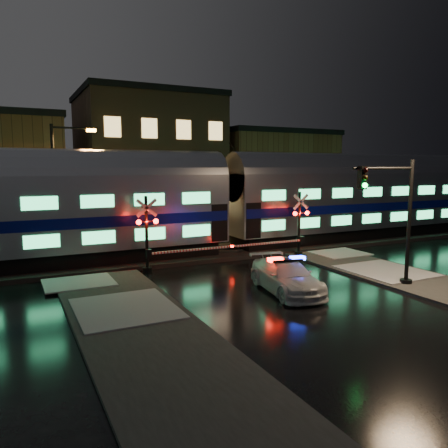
{
  "coord_description": "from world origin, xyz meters",
  "views": [
    {
      "loc": [
        -10.11,
        -18.41,
        5.27
      ],
      "look_at": [
        0.25,
        2.5,
        2.2
      ],
      "focal_mm": 35.0,
      "sensor_mm": 36.0,
      "label": 1
    }
  ],
  "objects_px": {
    "police_car": "(286,276)",
    "crossing_signal_right": "(295,231)",
    "traffic_light": "(396,221)",
    "crossing_signal_left": "(154,241)",
    "streetlight": "(59,181)"
  },
  "relations": [
    {
      "from": "police_car",
      "to": "crossing_signal_right",
      "type": "relative_size",
      "value": 0.9
    },
    {
      "from": "police_car",
      "to": "traffic_light",
      "type": "xyz_separation_m",
      "value": [
        4.5,
        -1.58,
        2.28
      ]
    },
    {
      "from": "police_car",
      "to": "crossing_signal_right",
      "type": "bearing_deg",
      "value": 60.68
    },
    {
      "from": "police_car",
      "to": "crossing_signal_left",
      "type": "xyz_separation_m",
      "value": [
        -3.94,
        5.78,
        0.91
      ]
    },
    {
      "from": "police_car",
      "to": "crossing_signal_left",
      "type": "bearing_deg",
      "value": 133.19
    },
    {
      "from": "police_car",
      "to": "streetlight",
      "type": "distance_m",
      "value": 15.09
    },
    {
      "from": "streetlight",
      "to": "crossing_signal_right",
      "type": "bearing_deg",
      "value": -28.88
    },
    {
      "from": "crossing_signal_right",
      "to": "streetlight",
      "type": "bearing_deg",
      "value": 151.12
    },
    {
      "from": "police_car",
      "to": "streetlight",
      "type": "xyz_separation_m",
      "value": [
        -7.6,
        12.48,
        3.77
      ]
    },
    {
      "from": "crossing_signal_right",
      "to": "traffic_light",
      "type": "xyz_separation_m",
      "value": [
        -0.05,
        -7.35,
        1.39
      ]
    },
    {
      "from": "police_car",
      "to": "traffic_light",
      "type": "bearing_deg",
      "value": -10.41
    },
    {
      "from": "crossing_signal_right",
      "to": "traffic_light",
      "type": "bearing_deg",
      "value": -90.36
    },
    {
      "from": "crossing_signal_right",
      "to": "crossing_signal_left",
      "type": "relative_size",
      "value": 0.99
    },
    {
      "from": "traffic_light",
      "to": "streetlight",
      "type": "bearing_deg",
      "value": 131.76
    },
    {
      "from": "police_car",
      "to": "streetlight",
      "type": "relative_size",
      "value": 0.63
    }
  ]
}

